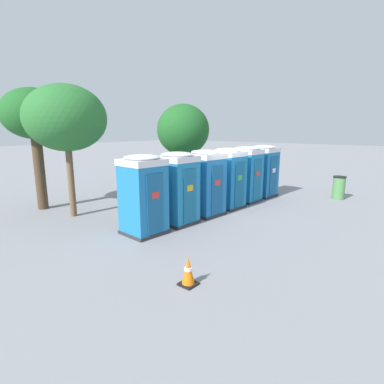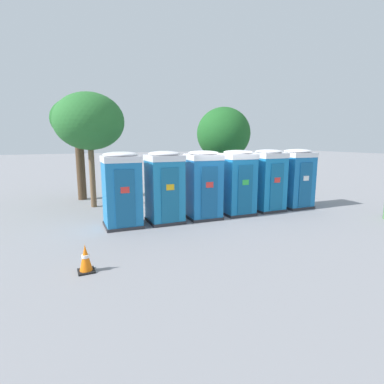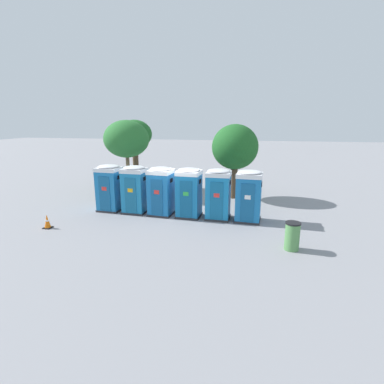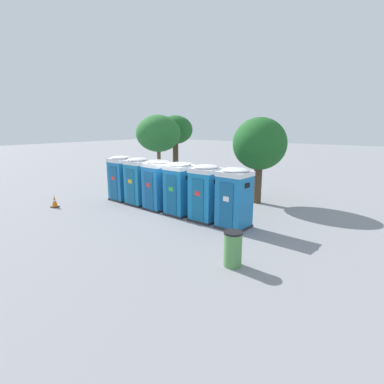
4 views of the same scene
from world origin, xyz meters
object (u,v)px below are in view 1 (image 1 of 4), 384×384
Objects in this scene: portapotty_3 at (228,178)px; street_tree_0 at (34,116)px; portapotty_0 at (143,194)px; portapotty_2 at (206,182)px; portapotty_4 at (246,174)px; trash_can at (339,188)px; street_tree_1 at (66,119)px; portapotty_1 at (178,188)px; street_tree_2 at (183,131)px; traffic_cone at (188,271)px; portapotty_5 at (263,171)px.

portapotty_3 is 0.52× the size of street_tree_0.
portapotty_2 is (2.99, -0.19, 0.00)m from portapotty_0.
trash_can is at bearing -44.45° from portapotty_4.
portapotty_4 is at bearing -40.91° from street_tree_0.
portapotty_3 is (1.50, -0.04, 0.00)m from portapotty_2.
street_tree_1 reaches higher than portapotty_2.
portapotty_2 is 3.00m from portapotty_4.
street_tree_2 reaches higher than portapotty_1.
traffic_cone is (-3.06, -3.15, -0.97)m from portapotty_1.
portapotty_2 is at bearing 152.70° from trash_can.
portapotty_1 is 1.00× the size of portapotty_2.
portapotty_5 is 3.97× the size of traffic_cone.
portapotty_1 is 6.61m from street_tree_0.
portapotty_2 reaches higher than trash_can.
portapotty_4 is 2.30× the size of trash_can.
portapotty_3 reaches higher than traffic_cone.
portapotty_2 is 1.00× the size of portapotty_3.
trash_can is at bearing -69.78° from street_tree_2.
portapotty_3 is 6.83m from traffic_cone.
street_tree_2 is at bearing -11.81° from street_tree_0.
street_tree_2 reaches higher than traffic_cone.
portapotty_4 is 0.52× the size of street_tree_0.
trash_can is (9.23, -3.40, -0.73)m from portapotty_0.
portapotty_0 is at bearing 176.45° from portapotty_2.
portapotty_5 is 9.56m from traffic_cone.
street_tree_2 reaches higher than portapotty_5.
portapotty_2 is at bearing -47.47° from street_tree_1.
portapotty_2 is 5.56m from traffic_cone.
portapotty_2 is 5.65m from street_tree_1.
portapotty_5 is at bearing -35.67° from street_tree_0.
traffic_cone is (-8.03, -7.33, -2.91)m from street_tree_2.
portapotty_5 is at bearing 119.32° from trash_can.
trash_can is 10.80m from traffic_cone.
street_tree_1 reaches higher than street_tree_2.
portapotty_2 is 1.00× the size of portapotty_5.
portapotty_2 is 5.85m from street_tree_2.
portapotty_0 is at bearing 177.73° from portapotty_5.
portapotty_1 is at bearing 178.20° from portapotty_4.
street_tree_0 is (-6.73, 5.83, 2.52)m from portapotty_4.
traffic_cone is (-1.09, -6.82, -3.36)m from street_tree_1.
street_tree_2 is at bearing 83.71° from portapotty_4.
street_tree_1 is at bearing 142.47° from portapotty_3.
portapotty_4 reaches higher than trash_can.
traffic_cone is (-6.05, -3.01, -0.97)m from portapotty_3.
portapotty_2 and portapotty_5 have the same top height.
portapotty_0 is 0.55× the size of street_tree_2.
street_tree_2 is (0.48, 4.33, 1.93)m from portapotty_4.
street_tree_2 reaches higher than portapotty_2.
street_tree_0 reaches higher than street_tree_1.
portapotty_1 is 2.99m from portapotty_3.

